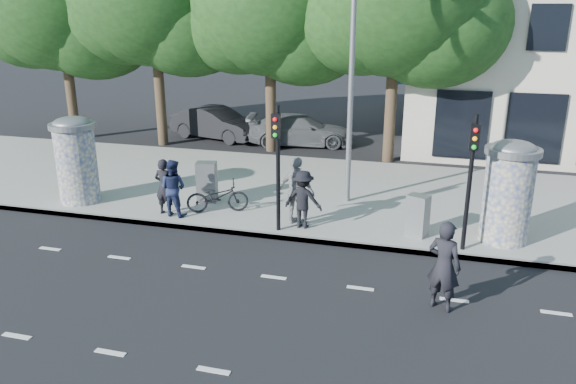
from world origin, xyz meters
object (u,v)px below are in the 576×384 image
(ped_b, at_px, (165,187))
(cabinet_right, at_px, (418,215))
(ped_e, at_px, (297,191))
(bicycle, at_px, (217,197))
(ad_column_left, at_px, (76,158))
(ad_column_right, at_px, (508,189))
(traffic_pole_near, at_px, (277,156))
(cabinet_left, at_px, (207,182))
(man_road, at_px, (444,266))
(ped_a, at_px, (75,176))
(ped_c, at_px, (173,188))
(street_lamp, at_px, (352,48))
(ped_d, at_px, (303,199))
(traffic_pole_far, at_px, (471,170))
(car_mid, at_px, (216,123))
(car_right, at_px, (300,130))

(ped_b, distance_m, cabinet_right, 7.15)
(ped_e, bearing_deg, bicycle, 13.03)
(ad_column_left, relative_size, ped_e, 1.38)
(ad_column_right, relative_size, traffic_pole_near, 0.78)
(ped_b, bearing_deg, cabinet_left, -114.88)
(ped_e, distance_m, man_road, 5.20)
(ped_a, relative_size, ped_c, 1.05)
(street_lamp, xyz_separation_m, ped_b, (-4.91, -2.46, -3.82))
(bicycle, bearing_deg, ped_c, 94.27)
(ad_column_right, distance_m, street_lamp, 5.81)
(ped_a, bearing_deg, cabinet_right, -155.10)
(ped_d, bearing_deg, ped_b, 4.52)
(street_lamp, bearing_deg, ped_c, -151.69)
(traffic_pole_far, xyz_separation_m, ped_b, (-8.31, 0.38, -1.25))
(ad_column_right, relative_size, ped_d, 1.65)
(street_lamp, relative_size, ped_d, 4.97)
(ped_a, bearing_deg, car_mid, -69.16)
(cabinet_right, relative_size, car_mid, 0.25)
(ad_column_left, xyz_separation_m, bicycle, (4.49, 0.22, -0.91))
(ad_column_right, bearing_deg, traffic_pole_near, -171.11)
(traffic_pole_near, height_order, car_mid, traffic_pole_near)
(cabinet_left, bearing_deg, ped_c, -118.76)
(traffic_pole_near, xyz_separation_m, car_right, (-1.95, 10.24, -1.55))
(street_lamp, distance_m, bicycle, 5.78)
(ped_a, height_order, man_road, man_road)
(street_lamp, xyz_separation_m, car_mid, (-7.41, 7.54, -4.06))
(car_mid, distance_m, car_right, 4.06)
(traffic_pole_near, distance_m, cabinet_right, 3.99)
(ped_e, relative_size, man_road, 1.00)
(traffic_pole_far, bearing_deg, man_road, -99.91)
(cabinet_right, bearing_deg, ped_a, -155.19)
(car_mid, bearing_deg, ad_column_left, -167.52)
(car_right, bearing_deg, ped_a, 143.60)
(street_lamp, height_order, ped_a, street_lamp)
(ped_e, relative_size, car_right, 0.41)
(ad_column_right, bearing_deg, traffic_pole_far, -137.79)
(traffic_pole_near, xyz_separation_m, ped_b, (-3.51, 0.38, -1.25))
(car_right, bearing_deg, ped_e, -177.34)
(cabinet_left, bearing_deg, ad_column_left, -175.79)
(ped_b, height_order, cabinet_right, ped_b)
(car_mid, bearing_deg, street_lamp, -119.54)
(ped_b, distance_m, cabinet_left, 1.55)
(ad_column_left, relative_size, cabinet_left, 2.12)
(man_road, relative_size, cabinet_left, 1.53)
(car_mid, bearing_deg, ped_b, -150.01)
(traffic_pole_near, xyz_separation_m, street_lamp, (1.40, 2.84, 2.56))
(ped_d, distance_m, car_mid, 11.94)
(traffic_pole_far, relative_size, ped_b, 2.05)
(bicycle, bearing_deg, ped_b, 88.24)
(man_road, bearing_deg, ped_e, -16.97)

